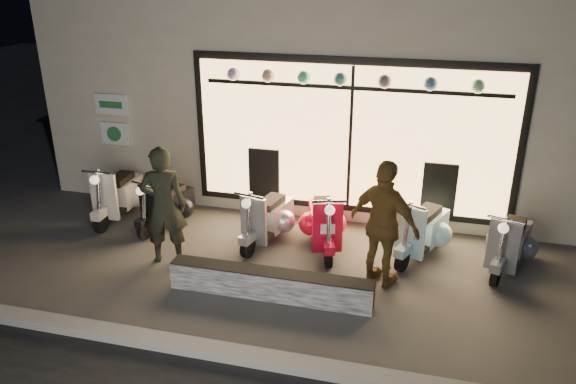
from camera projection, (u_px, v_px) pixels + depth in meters
The scene contains 12 objects.
ground at pixel (273, 272), 8.34m from camera, with size 40.00×40.00×0.00m, color #383533.
kerb at pixel (227, 353), 6.53m from camera, with size 40.00×0.25×0.12m, color slate.
shop_building at pixel (336, 70), 11.99m from camera, with size 10.20×6.23×4.20m.
graffiti_barrier at pixel (270, 284), 7.65m from camera, with size 2.82×0.28×0.40m, color black.
scooter_silver at pixel (270, 216), 9.20m from camera, with size 0.64×1.39×0.98m.
scooter_red at pixel (324, 221), 9.01m from camera, with size 0.73×1.42×1.01m.
scooter_black at pixel (170, 204), 9.73m from camera, with size 0.62×1.30×0.93m.
scooter_cream at pixel (121, 193), 10.07m from camera, with size 0.48×1.44×1.03m.
scooter_blue at pixel (424, 228), 8.77m from camera, with size 0.80×1.40×1.01m.
scooter_grey at pixel (510, 241), 8.39m from camera, with size 0.73×1.37×0.98m.
man at pixel (164, 206), 8.31m from camera, with size 0.67×0.44×1.84m, color black.
woman at pixel (384, 225), 7.71m from camera, with size 1.08×0.45×1.85m, color brown.
Camera 1 is at (2.01, -6.96, 4.31)m, focal length 35.00 mm.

